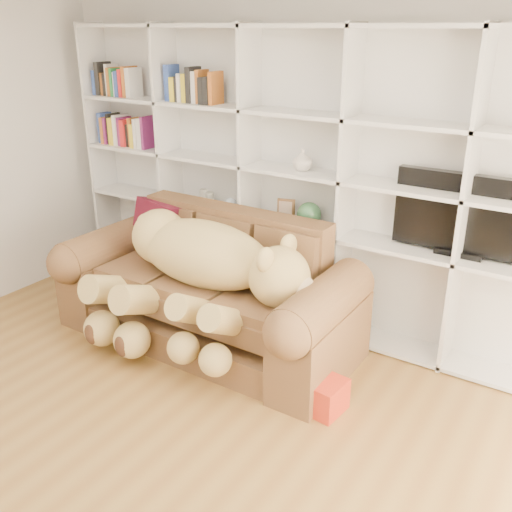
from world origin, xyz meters
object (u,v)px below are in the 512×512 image
Objects in this scene: teddy_bear at (197,270)px; tv at (465,216)px; sofa at (209,295)px; gift_box at (322,394)px.

tv is at bearing 31.46° from teddy_bear.
sofa is 2.01m from tv.
gift_box is (1.19, -0.35, -0.27)m from sofa.
teddy_bear is (0.06, -0.20, 0.31)m from sofa.
teddy_bear is at bearing 172.63° from gift_box.
sofa is at bearing 107.76° from teddy_bear.
tv reaches higher than gift_box.
teddy_bear reaches higher than sofa.
gift_box is at bearing -5.03° from teddy_bear.
teddy_bear is at bearing -74.57° from sofa.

